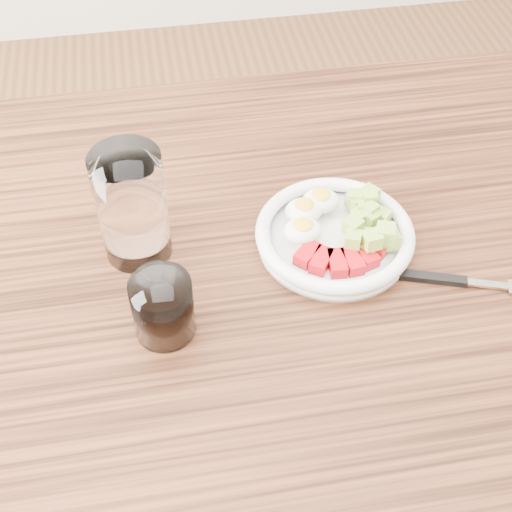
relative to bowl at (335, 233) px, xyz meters
The scene contains 5 objects.
dining_table 0.16m from the bowl, 157.08° to the right, with size 1.50×0.90×0.77m.
bowl is the anchor object (origin of this frame).
fork 0.16m from the bowl, 35.67° to the right, with size 0.19×0.08×0.01m.
water_glass 0.26m from the bowl, behind, with size 0.09×0.09×0.16m, color white.
coffee_glass 0.25m from the bowl, 155.90° to the right, with size 0.07×0.07×0.08m.
Camera 1 is at (-0.11, -0.58, 1.46)m, focal length 50.00 mm.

